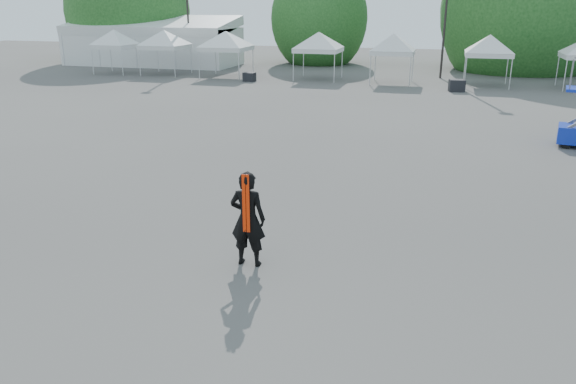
# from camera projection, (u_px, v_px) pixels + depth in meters

# --- Properties ---
(ground) EXTENTS (120.00, 120.00, 0.00)m
(ground) POSITION_uv_depth(u_px,v_px,m) (276.00, 244.00, 12.95)
(ground) COLOR #474442
(ground) RESTS_ON ground
(marquee) EXTENTS (15.00, 6.25, 4.23)m
(marquee) POSITION_uv_depth(u_px,v_px,m) (153.00, 42.00, 49.88)
(marquee) COLOR silver
(marquee) RESTS_ON ground
(tree_far_w) EXTENTS (4.80, 4.80, 7.30)m
(tree_far_w) POSITION_uv_depth(u_px,v_px,m) (128.00, 11.00, 52.81)
(tree_far_w) COLOR #382314
(tree_far_w) RESTS_ON ground
(tree_mid_w) EXTENTS (4.16, 4.16, 6.33)m
(tree_mid_w) POSITION_uv_depth(u_px,v_px,m) (319.00, 19.00, 50.23)
(tree_mid_w) COLOR #382314
(tree_mid_w) RESTS_ON ground
(tree_mid_e) EXTENTS (5.12, 5.12, 7.79)m
(tree_mid_e) POSITION_uv_depth(u_px,v_px,m) (525.00, 9.00, 44.68)
(tree_mid_e) COLOR #382314
(tree_mid_e) RESTS_ON ground
(tent_a) EXTENTS (3.90, 3.90, 3.88)m
(tent_a) POSITION_uv_depth(u_px,v_px,m) (114.00, 33.00, 43.20)
(tent_a) COLOR silver
(tent_a) RESTS_ON ground
(tent_b) EXTENTS (4.37, 4.37, 3.88)m
(tent_b) POSITION_uv_depth(u_px,v_px,m) (164.00, 34.00, 42.65)
(tent_b) COLOR silver
(tent_b) RESTS_ON ground
(tent_c) EXTENTS (4.65, 4.65, 3.88)m
(tent_c) POSITION_uv_depth(u_px,v_px,m) (226.00, 35.00, 41.09)
(tent_c) COLOR silver
(tent_c) RESTS_ON ground
(tent_d) EXTENTS (4.43, 4.43, 3.88)m
(tent_d) POSITION_uv_depth(u_px,v_px,m) (319.00, 36.00, 39.77)
(tent_d) COLOR silver
(tent_d) RESTS_ON ground
(tent_e) EXTENTS (4.01, 4.01, 3.88)m
(tent_e) POSITION_uv_depth(u_px,v_px,m) (394.00, 37.00, 37.83)
(tent_e) COLOR silver
(tent_e) RESTS_ON ground
(tent_f) EXTENTS (4.17, 4.17, 3.88)m
(tent_f) POSITION_uv_depth(u_px,v_px,m) (490.00, 39.00, 36.44)
(tent_f) COLOR silver
(tent_f) RESTS_ON ground
(man) EXTENTS (0.76, 0.51, 2.06)m
(man) POSITION_uv_depth(u_px,v_px,m) (248.00, 219.00, 11.62)
(man) COLOR black
(man) RESTS_ON ground
(crate_west) EXTENTS (0.90, 0.76, 0.61)m
(crate_west) POSITION_uv_depth(u_px,v_px,m) (249.00, 77.00, 39.61)
(crate_west) COLOR black
(crate_west) RESTS_ON ground
(crate_mid) EXTENTS (1.06, 0.89, 0.74)m
(crate_mid) POSITION_uv_depth(u_px,v_px,m) (457.00, 86.00, 35.06)
(crate_mid) COLOR black
(crate_mid) RESTS_ON ground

